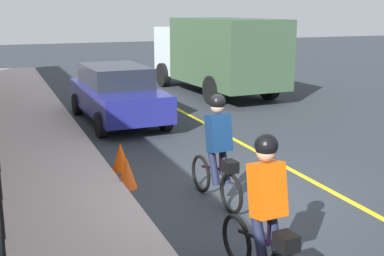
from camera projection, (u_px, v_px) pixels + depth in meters
name	position (u px, v px, depth m)	size (l,w,h in m)	color
ground_plane	(242.00, 198.00, 8.50)	(80.00, 80.00, 0.00)	#2B3137
lane_line_centre	(320.00, 185.00, 9.07)	(36.00, 0.12, 0.01)	yellow
sidewalk	(33.00, 225.00, 7.27)	(40.00, 3.20, 0.15)	#AA9C9A
cyclist_lead	(218.00, 150.00, 8.05)	(1.71, 0.38, 1.83)	black
cyclist_follow	(265.00, 214.00, 5.55)	(1.71, 0.38, 1.83)	black
parked_sedan_rear	(117.00, 93.00, 13.97)	(4.47, 2.06, 1.58)	navy
box_truck_background	(217.00, 52.00, 18.44)	(6.84, 2.87, 2.78)	#375137
traffic_cone_near	(121.00, 157.00, 9.84)	(0.36, 0.36, 0.57)	#F55009
traffic_cone_far	(127.00, 173.00, 8.90)	(0.36, 0.36, 0.56)	#FE5918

